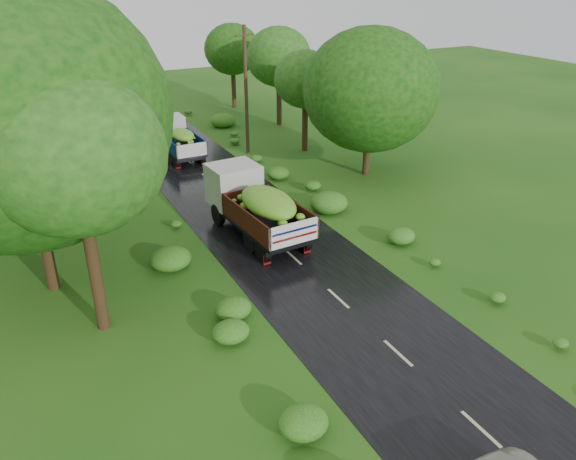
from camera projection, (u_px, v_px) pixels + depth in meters
ground at (398, 353)px, 19.77m from camera, size 120.00×120.00×0.00m
road at (326, 287)px, 23.79m from camera, size 6.50×80.00×0.02m
road_lines at (314, 276)px, 24.59m from camera, size 0.12×69.60×0.00m
truck_near at (253, 202)px, 27.83m from camera, size 3.02×7.32×3.01m
truck_far at (177, 137)px, 39.31m from camera, size 2.17×5.93×2.48m
utility_pole at (246, 90)px, 38.41m from camera, size 1.50×0.58×8.78m
trees_left at (13, 81)px, 29.60m from camera, size 5.92×33.13×9.57m
trees_right at (304, 71)px, 40.76m from camera, size 4.66×24.77×7.26m
shrubs at (243, 206)px, 30.87m from camera, size 11.90×44.00×0.70m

